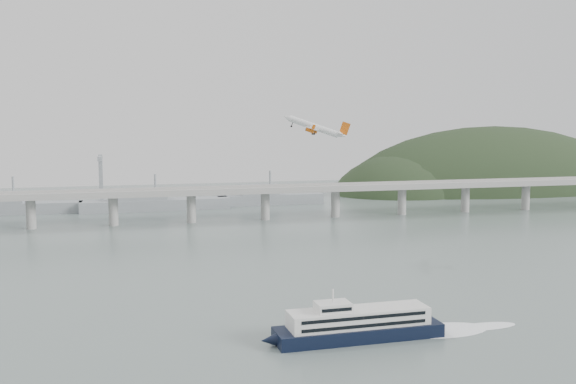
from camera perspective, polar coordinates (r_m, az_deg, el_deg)
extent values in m
plane|color=slate|center=(264.27, 2.91, -9.14)|extent=(900.00, 900.00, 0.00)
cube|color=#969693|center=(452.39, -4.43, 0.06)|extent=(800.00, 22.00, 2.20)
cube|color=#969693|center=(441.88, -4.21, 0.17)|extent=(800.00, 0.60, 1.80)
cube|color=#969693|center=(462.47, -4.65, 0.45)|extent=(800.00, 0.60, 1.80)
cylinder|color=#969693|center=(451.12, -20.93, -1.73)|extent=(6.00, 6.00, 21.00)
cylinder|color=#969693|center=(447.68, -14.57, -1.56)|extent=(6.00, 6.00, 21.00)
cylinder|color=#969693|center=(449.80, -8.19, -1.37)|extent=(6.00, 6.00, 21.00)
cylinder|color=#969693|center=(457.41, -1.95, -1.18)|extent=(6.00, 6.00, 21.00)
cylinder|color=#969693|center=(470.24, 4.02, -0.97)|extent=(6.00, 6.00, 21.00)
cylinder|color=#969693|center=(487.89, 9.62, -0.77)|extent=(6.00, 6.00, 21.00)
cylinder|color=#969693|center=(509.84, 14.78, -0.58)|extent=(6.00, 6.00, 21.00)
cylinder|color=#969693|center=(535.58, 19.48, -0.40)|extent=(6.00, 6.00, 21.00)
ellipsoid|color=black|center=(674.60, 16.88, -1.28)|extent=(320.00, 150.00, 156.00)
ellipsoid|color=black|center=(621.56, 9.82, -1.18)|extent=(140.00, 110.00, 96.00)
ellipsoid|color=black|center=(733.48, 22.51, -1.43)|extent=(220.00, 140.00, 120.00)
cube|color=gray|center=(523.28, -22.17, -1.28)|extent=(95.67, 20.15, 8.00)
cube|color=gray|center=(523.77, -23.23, -0.44)|extent=(33.90, 15.02, 8.00)
cylinder|color=gray|center=(521.44, -22.24, 0.46)|extent=(1.60, 1.60, 14.00)
cube|color=gray|center=(513.35, -11.14, -1.06)|extent=(110.55, 21.43, 8.00)
cube|color=gray|center=(511.95, -12.39, -0.21)|extent=(39.01, 16.73, 8.00)
cylinder|color=gray|center=(511.47, -11.18, 0.72)|extent=(1.60, 1.60, 14.00)
cube|color=gray|center=(534.99, -1.52, -0.62)|extent=(85.00, 13.60, 8.00)
cube|color=gray|center=(532.28, -2.42, 0.20)|extent=(29.75, 11.90, 8.00)
cylinder|color=gray|center=(533.20, -1.53, 1.08)|extent=(1.60, 1.60, 14.00)
cube|color=gray|center=(545.97, -15.55, 0.97)|extent=(3.00, 3.00, 40.00)
cube|color=gray|center=(534.57, -15.64, 2.79)|extent=(3.00, 28.00, 3.00)
cube|color=black|center=(221.81, 5.97, -11.70)|extent=(54.93, 14.63, 4.37)
cone|color=black|center=(213.25, -1.59, -12.43)|extent=(5.58, 4.52, 4.37)
cube|color=silver|center=(220.31, 5.99, -10.49)|extent=(46.13, 12.20, 5.46)
cube|color=black|center=(215.01, 6.54, -10.54)|extent=(41.47, 1.34, 1.09)
cube|color=black|center=(215.80, 6.53, -11.20)|extent=(41.47, 1.34, 1.09)
cube|color=black|center=(224.82, 5.47, -9.75)|extent=(41.47, 1.34, 1.09)
cube|color=black|center=(225.57, 5.46, -10.39)|extent=(41.47, 1.34, 1.09)
cube|color=silver|center=(216.18, 3.82, -9.66)|extent=(11.13, 7.95, 2.84)
cube|color=black|center=(212.68, 4.17, -9.94)|extent=(9.82, 0.41, 1.09)
cylinder|color=silver|center=(215.22, 3.83, -8.76)|extent=(0.56, 0.56, 4.37)
ellipsoid|color=white|center=(234.94, 13.06, -11.33)|extent=(31.87, 16.60, 0.22)
ellipsoid|color=white|center=(242.38, 16.29, -10.86)|extent=(23.79, 8.52, 0.22)
cylinder|color=silver|center=(326.71, 2.20, 5.56)|extent=(22.68, 15.04, 10.79)
cone|color=silver|center=(329.49, -0.09, 6.34)|extent=(5.36, 4.89, 4.17)
cone|color=silver|center=(324.46, 4.63, 4.80)|extent=(6.01, 5.05, 4.44)
cube|color=silver|center=(326.59, 2.30, 5.36)|extent=(17.05, 28.77, 3.16)
cube|color=silver|center=(324.56, 4.52, 4.96)|extent=(7.12, 10.71, 1.62)
cube|color=#D75A0E|center=(324.39, 4.83, 5.39)|extent=(5.22, 2.55, 6.69)
cylinder|color=#D75A0E|center=(331.62, 2.16, 5.21)|extent=(4.61, 3.82, 3.12)
cylinder|color=black|center=(331.95, 1.86, 5.31)|extent=(1.76, 2.15, 2.03)
cube|color=silver|center=(331.60, 2.21, 5.36)|extent=(2.28, 1.26, 1.70)
cylinder|color=#D75A0E|center=(322.09, 1.86, 5.25)|extent=(4.61, 3.82, 3.12)
cylinder|color=black|center=(322.43, 1.55, 5.36)|extent=(1.76, 2.15, 2.03)
cube|color=silver|center=(322.06, 1.91, 5.40)|extent=(2.28, 1.26, 1.70)
cylinder|color=black|center=(328.89, 2.28, 5.09)|extent=(1.05, 0.63, 2.12)
cylinder|color=black|center=(328.93, 2.22, 4.93)|extent=(1.27, 0.83, 1.24)
cylinder|color=black|center=(324.38, 2.14, 5.11)|extent=(1.05, 0.63, 2.12)
cylinder|color=black|center=(324.42, 2.08, 4.95)|extent=(1.27, 0.83, 1.24)
cylinder|color=black|center=(328.82, 0.34, 5.74)|extent=(1.05, 0.63, 2.12)
cylinder|color=black|center=(328.85, 0.29, 5.58)|extent=(1.27, 0.83, 1.24)
cube|color=#D75A0E|center=(341.02, 3.07, 5.36)|extent=(1.91, 0.97, 2.46)
cube|color=#D75A0E|center=(311.51, 2.18, 5.52)|extent=(1.91, 0.97, 2.46)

